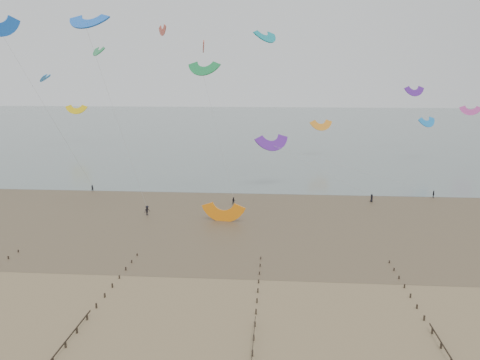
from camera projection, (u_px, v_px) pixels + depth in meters
name	position (u px, v px, depth m)	size (l,w,h in m)	color
ground	(224.00, 297.00, 55.30)	(500.00, 500.00, 0.00)	brown
sea_and_shore	(222.00, 213.00, 89.09)	(500.00, 665.00, 0.03)	#475654
kitesurfer_lead	(92.00, 188.00, 105.96)	(0.55, 0.36, 1.51)	black
kitesurfers	(332.00, 198.00, 96.95)	(142.48, 24.79, 1.88)	black
grounded_kite	(223.00, 221.00, 84.25)	(6.66, 3.49, 5.07)	orange
kites_airborne	(206.00, 88.00, 139.77)	(230.75, 125.01, 38.89)	#60229E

